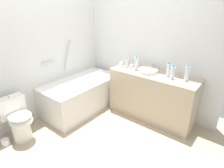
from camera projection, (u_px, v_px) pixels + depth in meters
name	position (u px, v px, depth m)	size (l,w,h in m)	color
ground_plane	(96.00, 138.00, 2.96)	(3.75, 3.75, 0.00)	tan
wall_back_tiled	(38.00, 52.00, 3.22)	(3.15, 0.10, 2.37)	silver
wall_right_mirror	(146.00, 48.00, 3.51)	(0.10, 2.87, 2.37)	silver
bathtub	(82.00, 94.00, 3.70)	(1.54, 0.77, 1.31)	white
toilet	(18.00, 119.00, 2.85)	(0.40, 0.51, 0.68)	white
vanity_counter	(152.00, 96.00, 3.38)	(0.53, 1.53, 0.85)	tan
sink_basin	(148.00, 71.00, 3.27)	(0.34, 0.34, 0.06)	white
sink_faucet	(153.00, 67.00, 3.41)	(0.11, 0.15, 0.09)	#B9B9BE
water_bottle_0	(127.00, 63.00, 3.49)	(0.06, 0.06, 0.19)	silver
water_bottle_1	(173.00, 73.00, 2.96)	(0.07, 0.07, 0.22)	silver
water_bottle_2	(136.00, 64.00, 3.35)	(0.07, 0.07, 0.25)	silver
water_bottle_3	(187.00, 74.00, 2.88)	(0.06, 0.06, 0.26)	silver
water_bottle_4	(168.00, 70.00, 3.06)	(0.06, 0.06, 0.23)	silver
drinking_glass_0	(132.00, 67.00, 3.45)	(0.07, 0.07, 0.08)	white
drinking_glass_1	(121.00, 65.00, 3.53)	(0.07, 0.07, 0.09)	white
toilet_paper_roll	(5.00, 142.00, 2.81)	(0.11, 0.11, 0.10)	white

